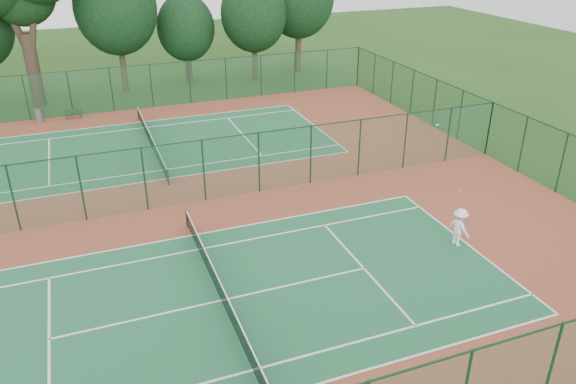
% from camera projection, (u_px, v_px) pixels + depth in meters
% --- Properties ---
extents(ground, '(120.00, 120.00, 0.00)m').
position_uv_depth(ground, '(178.00, 205.00, 29.90)').
color(ground, '#234B17').
rests_on(ground, ground).
extents(red_pad, '(40.00, 36.00, 0.01)m').
position_uv_depth(red_pad, '(178.00, 205.00, 29.90)').
color(red_pad, brown).
rests_on(red_pad, ground).
extents(court_near, '(23.77, 10.97, 0.01)m').
position_uv_depth(court_near, '(221.00, 301.00, 22.33)').
color(court_near, '#1E603A').
rests_on(court_near, red_pad).
extents(court_far, '(23.77, 10.97, 0.01)m').
position_uv_depth(court_far, '(152.00, 147.00, 37.45)').
color(court_far, '#1F6239').
rests_on(court_far, red_pad).
extents(fence_north, '(40.00, 0.09, 3.50)m').
position_uv_depth(fence_north, '(132.00, 88.00, 44.25)').
color(fence_north, '#1C5533').
rests_on(fence_north, ground).
extents(fence_east, '(0.09, 36.00, 3.50)m').
position_uv_depth(fence_east, '(489.00, 128.00, 35.58)').
color(fence_east, '#18482C').
rests_on(fence_east, ground).
extents(fence_divider, '(40.00, 0.09, 3.50)m').
position_uv_depth(fence_divider, '(175.00, 175.00, 29.13)').
color(fence_divider, '#1B5233').
rests_on(fence_divider, ground).
extents(tennis_net_near, '(0.10, 12.90, 0.97)m').
position_uv_depth(tennis_net_near, '(220.00, 290.00, 22.10)').
color(tennis_net_near, '#163C24').
rests_on(tennis_net_near, ground).
extents(tennis_net_far, '(0.10, 12.90, 0.97)m').
position_uv_depth(tennis_net_far, '(151.00, 140.00, 37.22)').
color(tennis_net_far, '#163E24').
rests_on(tennis_net_far, ground).
extents(player_near, '(0.90, 1.31, 1.87)m').
position_uv_depth(player_near, '(459.00, 227.00, 25.77)').
color(player_near, white).
rests_on(player_near, court_near).
extents(trash_bin, '(0.57, 0.57, 0.97)m').
position_uv_depth(trash_bin, '(39.00, 116.00, 41.88)').
color(trash_bin, slate).
rests_on(trash_bin, red_pad).
extents(bench, '(1.32, 0.49, 0.79)m').
position_uv_depth(bench, '(73.00, 113.00, 42.69)').
color(bench, '#13381F').
rests_on(bench, red_pad).
extents(stray_ball_a, '(0.07, 0.07, 0.07)m').
position_uv_depth(stray_ball_a, '(230.00, 199.00, 30.42)').
color(stray_ball_a, '#AFC32D').
rests_on(stray_ball_a, red_pad).
extents(stray_ball_b, '(0.07, 0.07, 0.07)m').
position_uv_depth(stray_ball_b, '(296.00, 189.00, 31.58)').
color(stray_ball_b, '#A9C12D').
rests_on(stray_ball_b, red_pad).
extents(stray_ball_c, '(0.06, 0.06, 0.06)m').
position_uv_depth(stray_ball_c, '(103.00, 221.00, 28.19)').
color(stray_ball_c, yellow).
rests_on(stray_ball_c, red_pad).
extents(evergreen_row, '(39.00, 5.00, 12.00)m').
position_uv_depth(evergreen_row, '(131.00, 89.00, 50.43)').
color(evergreen_row, black).
rests_on(evergreen_row, ground).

